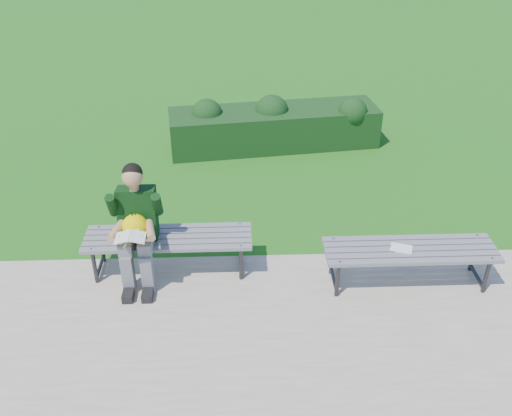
{
  "coord_description": "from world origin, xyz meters",
  "views": [
    {
      "loc": [
        -0.21,
        -5.32,
        3.94
      ],
      "look_at": [
        -0.01,
        -0.14,
        0.75
      ],
      "focal_mm": 40.0,
      "sensor_mm": 36.0,
      "label": 1
    }
  ],
  "objects_px": {
    "seated_boy": "(136,223)",
    "paper_sheet": "(401,248)",
    "hedge": "(274,125)",
    "bench_left": "(168,240)",
    "bench_right": "(410,253)"
  },
  "relations": [
    {
      "from": "bench_right",
      "to": "paper_sheet",
      "type": "relative_size",
      "value": 6.89
    },
    {
      "from": "hedge",
      "to": "paper_sheet",
      "type": "relative_size",
      "value": 12.78
    },
    {
      "from": "seated_boy",
      "to": "hedge",
      "type": "bearing_deg",
      "value": 63.53
    },
    {
      "from": "bench_left",
      "to": "bench_right",
      "type": "distance_m",
      "value": 2.57
    },
    {
      "from": "hedge",
      "to": "bench_right",
      "type": "height_order",
      "value": "hedge"
    },
    {
      "from": "bench_right",
      "to": "hedge",
      "type": "bearing_deg",
      "value": 108.67
    },
    {
      "from": "bench_left",
      "to": "hedge",
      "type": "bearing_deg",
      "value": 67.21
    },
    {
      "from": "hedge",
      "to": "bench_left",
      "type": "xyz_separation_m",
      "value": [
        -1.36,
        -3.23,
        0.07
      ]
    },
    {
      "from": "hedge",
      "to": "seated_boy",
      "type": "distance_m",
      "value": 3.73
    },
    {
      "from": "seated_boy",
      "to": "paper_sheet",
      "type": "relative_size",
      "value": 5.03
    },
    {
      "from": "bench_right",
      "to": "paper_sheet",
      "type": "height_order",
      "value": "bench_right"
    },
    {
      "from": "bench_right",
      "to": "paper_sheet",
      "type": "distance_m",
      "value": 0.12
    },
    {
      "from": "paper_sheet",
      "to": "seated_boy",
      "type": "bearing_deg",
      "value": 175.41
    },
    {
      "from": "bench_left",
      "to": "paper_sheet",
      "type": "bearing_deg",
      "value": -7.41
    },
    {
      "from": "bench_left",
      "to": "paper_sheet",
      "type": "xyz_separation_m",
      "value": [
        2.45,
        -0.32,
        0.06
      ]
    }
  ]
}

